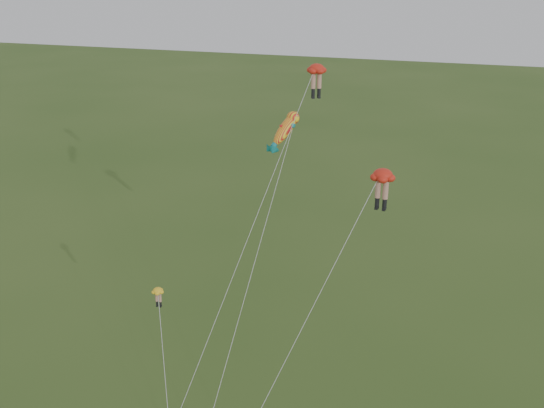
% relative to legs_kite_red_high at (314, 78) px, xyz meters
% --- Properties ---
extents(legs_kite_red_high, '(6.00, 15.50, 20.13)m').
position_rel_legs_kite_red_high_xyz_m(legs_kite_red_high, '(0.00, 0.00, 0.00)').
color(legs_kite_red_high, red).
rests_on(legs_kite_red_high, ground).
extents(legs_kite_red_mid, '(7.10, 9.22, 15.36)m').
position_rel_legs_kite_red_high_xyz_m(legs_kite_red_mid, '(5.50, -5.87, -4.63)').
color(legs_kite_red_mid, red).
rests_on(legs_kite_red_mid, ground).
extents(legs_kite_yellow, '(4.08, 6.79, 7.47)m').
position_rel_legs_kite_red_high_xyz_m(legs_kite_yellow, '(-7.09, -10.10, -12.58)').
color(legs_kite_yellow, yellow).
rests_on(legs_kite_yellow, ground).
extents(fish_kite, '(2.61, 13.51, 17.55)m').
position_rel_legs_kite_red_high_xyz_m(fish_kite, '(-1.26, -2.27, -3.03)').
color(fish_kite, yellow).
rests_on(fish_kite, ground).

